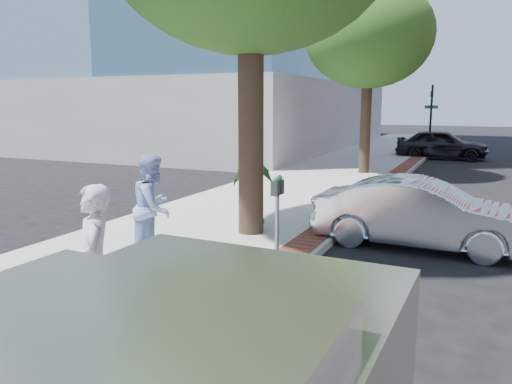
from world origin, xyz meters
The scene contains 13 objects.
ground centered at (0.00, 0.00, 0.00)m, with size 120.00×120.00×0.00m, color black.
sidewalk centered at (-1.50, 8.00, 0.07)m, with size 5.00×60.00×0.15m, color #9E9991.
brick_strip centered at (0.70, 8.00, 0.15)m, with size 0.60×60.00×0.01m, color brown.
curb centered at (1.05, 8.00, 0.07)m, with size 0.10×60.00×0.15m, color gray.
office_base centered at (-13.00, 22.00, 2.00)m, with size 18.20×22.20×4.00m, color gray.
signal_near centered at (0.90, 22.00, 2.25)m, with size 0.70×0.15×3.80m.
tree_far centered at (-0.50, 12.00, 5.30)m, with size 4.80×4.80×7.14m.
parking_meter centered at (0.62, 0.36, 1.21)m, with size 0.12×0.32×1.47m.
person_gray centered at (-0.09, -3.23, 1.05)m, with size 0.66×0.43×1.81m, color #B5B5BA.
person_officer centered at (-1.33, -0.45, 1.07)m, with size 0.89×0.69×1.83m, color #86A0CF.
person_green centered at (-0.84, 2.56, 1.05)m, with size 1.06×0.44×1.80m, color #4E9443.
sedan_silver centered at (2.70, 2.73, 0.68)m, with size 1.44×4.14×1.36m, color silver.
bg_car centered at (1.72, 19.73, 0.75)m, with size 1.78×4.43×1.51m, color black.
Camera 1 is at (3.73, -7.28, 2.82)m, focal length 35.00 mm.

